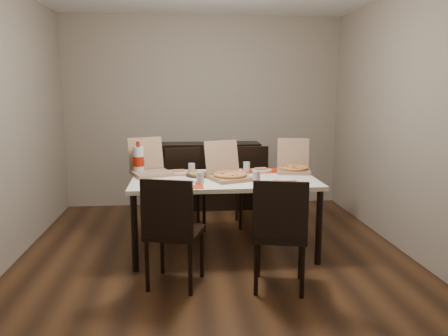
{
  "coord_description": "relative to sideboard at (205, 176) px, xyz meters",
  "views": [
    {
      "loc": [
        -0.3,
        -4.1,
        1.6
      ],
      "look_at": [
        0.11,
        0.11,
        0.85
      ],
      "focal_mm": 35.0,
      "sensor_mm": 36.0,
      "label": 1
    }
  ],
  "objects": [
    {
      "name": "chair_far_left",
      "position": [
        -0.28,
        -0.83,
        0.06
      ],
      "size": [
        0.48,
        0.48,
        0.93
      ],
      "color": "black",
      "rests_on": "ground"
    },
    {
      "name": "room_walls",
      "position": [
        0.0,
        -1.35,
        1.28
      ],
      "size": [
        3.84,
        4.02,
        2.62
      ],
      "color": "gray",
      "rests_on": "ground"
    },
    {
      "name": "chair_far_right",
      "position": [
        0.54,
        -0.76,
        0.06
      ],
      "size": [
        0.42,
        0.42,
        0.93
      ],
      "color": "black",
      "rests_on": "ground"
    },
    {
      "name": "chair_near_right",
      "position": [
        0.46,
        -2.62,
        0.06
      ],
      "size": [
        0.5,
        0.5,
        0.93
      ],
      "color": "black",
      "rests_on": "ground"
    },
    {
      "name": "napkin_loose",
      "position": [
        0.17,
        -1.73,
        0.31
      ],
      "size": [
        0.16,
        0.16,
        0.02
      ],
      "primitive_type": "cube",
      "rotation": [
        0.0,
        0.0,
        0.74
      ],
      "color": "white",
      "rests_on": "dining_table"
    },
    {
      "name": "ground",
      "position": [
        0.0,
        -1.78,
        -0.46
      ],
      "size": [
        3.8,
        4.0,
        0.02
      ],
      "primitive_type": "cube",
      "color": "#432714",
      "rests_on": "ground"
    },
    {
      "name": "dining_table",
      "position": [
        0.11,
        -1.67,
        0.23
      ],
      "size": [
        1.8,
        1.0,
        0.75
      ],
      "color": "#F1E7CB",
      "rests_on": "ground"
    },
    {
      "name": "pizza_box_right",
      "position": [
        0.87,
        -1.41,
        0.36
      ],
      "size": [
        0.41,
        0.44,
        0.34
      ],
      "color": "#906F53",
      "rests_on": "dining_table"
    },
    {
      "name": "setting_far_left",
      "position": [
        -0.33,
        -1.38,
        0.32
      ],
      "size": [
        0.44,
        0.3,
        0.11
      ],
      "color": "red",
      "rests_on": "dining_table"
    },
    {
      "name": "setting_far_right",
      "position": [
        0.49,
        -1.35,
        0.32
      ],
      "size": [
        0.51,
        0.3,
        0.11
      ],
      "color": "red",
      "rests_on": "dining_table"
    },
    {
      "name": "chair_near_left",
      "position": [
        -0.39,
        -2.49,
        0.06
      ],
      "size": [
        0.52,
        0.52,
        0.93
      ],
      "color": "black",
      "rests_on": "ground"
    },
    {
      "name": "setting_near_left",
      "position": [
        -0.29,
        -1.98,
        0.32
      ],
      "size": [
        0.52,
        0.3,
        0.11
      ],
      "color": "red",
      "rests_on": "dining_table"
    },
    {
      "name": "dip_bowl",
      "position": [
        0.16,
        -1.45,
        0.31
      ],
      "size": [
        0.13,
        0.13,
        0.03
      ],
      "primitive_type": "imported",
      "rotation": [
        0.0,
        0.0,
        -0.11
      ],
      "color": "white",
      "rests_on": "dining_table"
    },
    {
      "name": "pizza_box_left",
      "position": [
        -0.64,
        -1.41,
        0.36
      ],
      "size": [
        0.48,
        0.51,
        0.37
      ],
      "color": "#906F53",
      "rests_on": "dining_table"
    },
    {
      "name": "setting_near_right",
      "position": [
        0.52,
        -2.0,
        0.32
      ],
      "size": [
        0.45,
        0.3,
        0.11
      ],
      "color": "red",
      "rests_on": "dining_table"
    },
    {
      "name": "pizza_box_center",
      "position": [
        0.14,
        -1.74,
        0.36
      ],
      "size": [
        0.48,
        0.51,
        0.36
      ],
      "color": "#906F53",
      "rests_on": "dining_table"
    },
    {
      "name": "sideboard",
      "position": [
        0.0,
        0.0,
        0.0
      ],
      "size": [
        1.5,
        0.4,
        0.9
      ],
      "primitive_type": "cube",
      "color": "black",
      "rests_on": "ground"
    },
    {
      "name": "soda_bottle",
      "position": [
        -0.75,
        -1.41,
        0.44
      ],
      "size": [
        0.11,
        0.11,
        0.34
      ],
      "color": "silver",
      "rests_on": "dining_table"
    },
    {
      "name": "faina_plate",
      "position": [
        -0.13,
        -1.54,
        0.31
      ],
      "size": [
        0.28,
        0.28,
        0.03
      ],
      "color": "black",
      "rests_on": "dining_table"
    }
  ]
}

